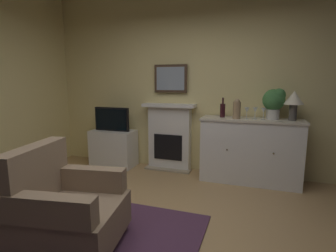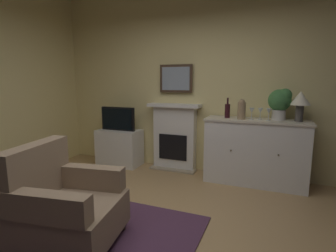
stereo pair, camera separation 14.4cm
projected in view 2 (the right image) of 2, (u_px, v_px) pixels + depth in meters
name	position (u px, v px, depth m)	size (l,w,h in m)	color
ground_plane	(143.00, 247.00, 2.41)	(5.21, 4.43, 0.10)	tan
wall_rear	(205.00, 79.00, 4.15)	(5.21, 0.06, 2.99)	#EAD68C
area_rug	(60.00, 246.00, 2.34)	(2.28, 1.98, 0.02)	#4C2D47
fireplace_unit	(175.00, 137.00, 4.36)	(0.87, 0.30, 1.10)	white
framed_picture	(176.00, 79.00, 4.24)	(0.55, 0.04, 0.45)	#473323
sideboard_cabinet	(255.00, 152.00, 3.73)	(1.41, 0.49, 0.93)	white
table_lamp	(300.00, 100.00, 3.41)	(0.26, 0.26, 0.40)	#4C4742
wine_bottle	(227.00, 110.00, 3.81)	(0.08, 0.08, 0.29)	#331419
wine_glass_left	(252.00, 111.00, 3.61)	(0.07, 0.07, 0.16)	silver
wine_glass_center	(260.00, 111.00, 3.60)	(0.07, 0.07, 0.16)	silver
wine_glass_right	(269.00, 112.00, 3.52)	(0.07, 0.07, 0.16)	silver
vase_decorative	(242.00, 109.00, 3.66)	(0.11, 0.11, 0.28)	#9E7F5B
tv_cabinet	(120.00, 147.00, 4.61)	(0.75, 0.42, 0.62)	white
tv_set	(118.00, 119.00, 4.50)	(0.62, 0.07, 0.40)	black
potted_plant_fern	(16.00, 176.00, 3.38)	(0.30, 0.30, 0.43)	silver
potted_plant_small	(280.00, 101.00, 3.55)	(0.30, 0.30, 0.43)	beige
armchair	(64.00, 205.00, 2.31)	(0.92, 0.89, 0.92)	#8C7259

